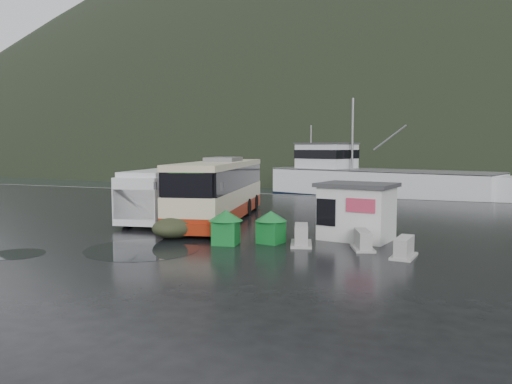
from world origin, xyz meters
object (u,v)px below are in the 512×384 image
at_px(ticket_kiosk, 356,239).
at_px(jersey_barrier_b, 404,257).
at_px(white_van, 161,221).
at_px(waste_bin_right, 226,244).
at_px(waste_bin_left, 271,243).
at_px(jersey_barrier_c, 363,249).
at_px(coach_bus, 220,220).
at_px(dome_tent, 177,238).
at_px(fishing_trawler, 379,190).
at_px(jersey_barrier_a, 301,245).

relative_size(ticket_kiosk, jersey_barrier_b, 2.10).
height_order(white_van, ticket_kiosk, white_van).
relative_size(white_van, waste_bin_right, 4.70).
distance_m(waste_bin_left, jersey_barrier_b, 5.48).
height_order(jersey_barrier_b, jersey_barrier_c, jersey_barrier_c).
relative_size(coach_bus, jersey_barrier_c, 8.10).
height_order(waste_bin_right, jersey_barrier_b, waste_bin_right).
height_order(dome_tent, jersey_barrier_b, dome_tent).
relative_size(waste_bin_left, jersey_barrier_c, 0.90).
bearing_deg(jersey_barrier_b, white_van, 161.35).
bearing_deg(jersey_barrier_c, jersey_barrier_b, -28.67).
distance_m(white_van, ticket_kiosk, 10.92).
bearing_deg(dome_tent, jersey_barrier_b, -2.53).
distance_m(dome_tent, fishing_trawler, 29.55).
bearing_deg(coach_bus, jersey_barrier_b, -42.37).
distance_m(waste_bin_right, jersey_barrier_b, 7.04).
height_order(waste_bin_left, ticket_kiosk, ticket_kiosk).
bearing_deg(white_van, fishing_trawler, 62.42).
xyz_separation_m(white_van, jersey_barrier_b, (13.09, -4.42, 0.00)).
relative_size(waste_bin_left, fishing_trawler, 0.05).
bearing_deg(ticket_kiosk, waste_bin_right, -136.51).
height_order(jersey_barrier_a, jersey_barrier_b, jersey_barrier_a).
height_order(white_van, fishing_trawler, fishing_trawler).
bearing_deg(waste_bin_left, waste_bin_right, -149.66).
relative_size(ticket_kiosk, jersey_barrier_c, 2.08).
xyz_separation_m(coach_bus, waste_bin_right, (3.27, -6.14, 0.00)).
bearing_deg(waste_bin_left, jersey_barrier_b, -8.46).
height_order(dome_tent, jersey_barrier_a, dome_tent).
distance_m(waste_bin_right, dome_tent, 2.72).
relative_size(waste_bin_right, dome_tent, 0.58).
bearing_deg(dome_tent, jersey_barrier_c, 3.31).
height_order(ticket_kiosk, jersey_barrier_b, ticket_kiosk).
height_order(coach_bus, white_van, coach_bus).
relative_size(waste_bin_left, dome_tent, 0.55).
distance_m(jersey_barrier_c, fishing_trawler, 28.92).
bearing_deg(jersey_barrier_c, waste_bin_right, -169.13).
relative_size(white_van, ticket_kiosk, 2.13).
bearing_deg(waste_bin_left, coach_bus, 133.31).
xyz_separation_m(waste_bin_left, dome_tent, (-4.28, -0.38, 0.00)).
distance_m(waste_bin_right, ticket_kiosk, 5.69).
bearing_deg(fishing_trawler, waste_bin_right, -75.16).
height_order(coach_bus, waste_bin_left, coach_bus).
bearing_deg(jersey_barrier_c, coach_bus, 149.54).
relative_size(ticket_kiosk, fishing_trawler, 0.12).
height_order(waste_bin_left, jersey_barrier_a, waste_bin_left).
relative_size(coach_bus, jersey_barrier_a, 7.32).
bearing_deg(ticket_kiosk, waste_bin_left, -135.23).
distance_m(dome_tent, jersey_barrier_b, 9.71).
xyz_separation_m(white_van, fishing_trawler, (8.03, 25.20, 0.00)).
xyz_separation_m(coach_bus, ticket_kiosk, (8.05, -3.05, 0.00)).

